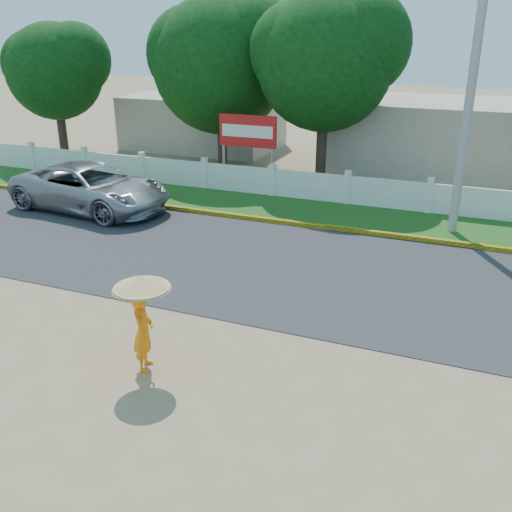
{
  "coord_description": "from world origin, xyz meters",
  "views": [
    {
      "loc": [
        4.62,
        -9.45,
        6.28
      ],
      "look_at": [
        0.0,
        2.0,
        1.3
      ],
      "focal_mm": 40.0,
      "sensor_mm": 36.0,
      "label": 1
    }
  ],
  "objects_px": {
    "monk_with_parasol": "(142,309)",
    "billboard": "(248,135)",
    "utility_pole": "(468,109)",
    "vehicle": "(90,188)"
  },
  "relations": [
    {
      "from": "monk_with_parasol",
      "to": "billboard",
      "type": "distance_m",
      "value": 14.09
    },
    {
      "from": "utility_pole",
      "to": "billboard",
      "type": "bearing_deg",
      "value": 161.22
    },
    {
      "from": "monk_with_parasol",
      "to": "vehicle",
      "type": "bearing_deg",
      "value": 132.19
    },
    {
      "from": "utility_pole",
      "to": "billboard",
      "type": "height_order",
      "value": "utility_pole"
    },
    {
      "from": "monk_with_parasol",
      "to": "billboard",
      "type": "relative_size",
      "value": 0.68
    },
    {
      "from": "utility_pole",
      "to": "monk_with_parasol",
      "type": "bearing_deg",
      "value": -114.85
    },
    {
      "from": "utility_pole",
      "to": "billboard",
      "type": "xyz_separation_m",
      "value": [
        -8.5,
        2.89,
        -1.81
      ]
    },
    {
      "from": "monk_with_parasol",
      "to": "billboard",
      "type": "bearing_deg",
      "value": 104.57
    },
    {
      "from": "utility_pole",
      "to": "vehicle",
      "type": "height_order",
      "value": "utility_pole"
    },
    {
      "from": "vehicle",
      "to": "billboard",
      "type": "bearing_deg",
      "value": -31.08
    }
  ]
}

